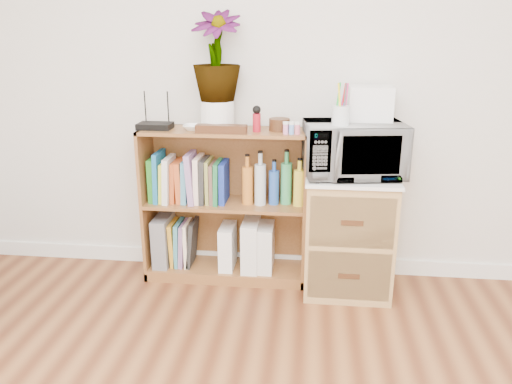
# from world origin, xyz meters

# --- Properties ---
(skirting_board) EXTENTS (4.00, 0.02, 0.10)m
(skirting_board) POSITION_xyz_m (0.00, 2.24, 0.05)
(skirting_board) COLOR white
(skirting_board) RESTS_ON ground
(bookshelf) EXTENTS (1.00, 0.30, 0.95)m
(bookshelf) POSITION_xyz_m (-0.35, 2.10, 0.47)
(bookshelf) COLOR brown
(bookshelf) RESTS_ON ground
(wicker_unit) EXTENTS (0.50, 0.45, 0.70)m
(wicker_unit) POSITION_xyz_m (0.40, 2.02, 0.35)
(wicker_unit) COLOR #9E7542
(wicker_unit) RESTS_ON ground
(microwave) EXTENTS (0.59, 0.44, 0.30)m
(microwave) POSITION_xyz_m (0.40, 2.02, 0.87)
(microwave) COLOR silver
(microwave) RESTS_ON wicker_unit
(pen_cup) EXTENTS (0.09, 0.09, 0.10)m
(pen_cup) POSITION_xyz_m (0.32, 1.93, 1.07)
(pen_cup) COLOR silver
(pen_cup) RESTS_ON microwave
(small_appliance) EXTENTS (0.24, 0.20, 0.19)m
(small_appliance) POSITION_xyz_m (0.49, 2.11, 1.12)
(small_appliance) COLOR white
(small_appliance) RESTS_ON microwave
(router) EXTENTS (0.20, 0.14, 0.04)m
(router) POSITION_xyz_m (-0.76, 2.08, 0.97)
(router) COLOR black
(router) RESTS_ON bookshelf
(white_bowl) EXTENTS (0.13, 0.13, 0.03)m
(white_bowl) POSITION_xyz_m (-0.52, 2.07, 0.97)
(white_bowl) COLOR white
(white_bowl) RESTS_ON bookshelf
(plant_pot) EXTENTS (0.20, 0.20, 0.17)m
(plant_pot) POSITION_xyz_m (-0.39, 2.12, 1.03)
(plant_pot) COLOR white
(plant_pot) RESTS_ON bookshelf
(potted_plant) EXTENTS (0.28, 0.28, 0.50)m
(potted_plant) POSITION_xyz_m (-0.39, 2.12, 1.37)
(potted_plant) COLOR #387830
(potted_plant) RESTS_ON plant_pot
(trinket_box) EXTENTS (0.29, 0.07, 0.05)m
(trinket_box) POSITION_xyz_m (-0.35, 2.00, 0.97)
(trinket_box) COLOR #361B0E
(trinket_box) RESTS_ON bookshelf
(kokeshi_doll) EXTENTS (0.05, 0.05, 0.11)m
(kokeshi_doll) POSITION_xyz_m (-0.15, 2.06, 1.00)
(kokeshi_doll) COLOR #A51423
(kokeshi_doll) RESTS_ON bookshelf
(wooden_bowl) EXTENTS (0.12, 0.12, 0.07)m
(wooden_bowl) POSITION_xyz_m (-0.02, 2.11, 0.99)
(wooden_bowl) COLOR #39200F
(wooden_bowl) RESTS_ON bookshelf
(paint_jars) EXTENTS (0.10, 0.04, 0.05)m
(paint_jars) POSITION_xyz_m (0.05, 2.01, 0.98)
(paint_jars) COLOR pink
(paint_jars) RESTS_ON bookshelf
(file_box) EXTENTS (0.09, 0.25, 0.32)m
(file_box) POSITION_xyz_m (-0.76, 2.10, 0.23)
(file_box) COLOR slate
(file_box) RESTS_ON bookshelf
(magazine_holder_left) EXTENTS (0.09, 0.22, 0.28)m
(magazine_holder_left) POSITION_xyz_m (-0.34, 2.09, 0.21)
(magazine_holder_left) COLOR white
(magazine_holder_left) RESTS_ON bookshelf
(magazine_holder_mid) EXTENTS (0.10, 0.25, 0.32)m
(magazine_holder_mid) POSITION_xyz_m (-0.19, 2.09, 0.23)
(magazine_holder_mid) COLOR silver
(magazine_holder_mid) RESTS_ON bookshelf
(magazine_holder_right) EXTENTS (0.09, 0.23, 0.29)m
(magazine_holder_right) POSITION_xyz_m (-0.10, 2.09, 0.21)
(magazine_holder_right) COLOR silver
(magazine_holder_right) RESTS_ON bookshelf
(cookbooks) EXTENTS (0.47, 0.20, 0.31)m
(cookbooks) POSITION_xyz_m (-0.58, 2.10, 0.63)
(cookbooks) COLOR #268022
(cookbooks) RESTS_ON bookshelf
(liquor_bottles) EXTENTS (0.38, 0.07, 0.32)m
(liquor_bottles) POSITION_xyz_m (-0.06, 2.10, 0.65)
(liquor_bottles) COLOR #C67125
(liquor_bottles) RESTS_ON bookshelf
(lower_books) EXTENTS (0.17, 0.19, 0.30)m
(lower_books) POSITION_xyz_m (-0.63, 2.10, 0.21)
(lower_books) COLOR #C28922
(lower_books) RESTS_ON bookshelf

